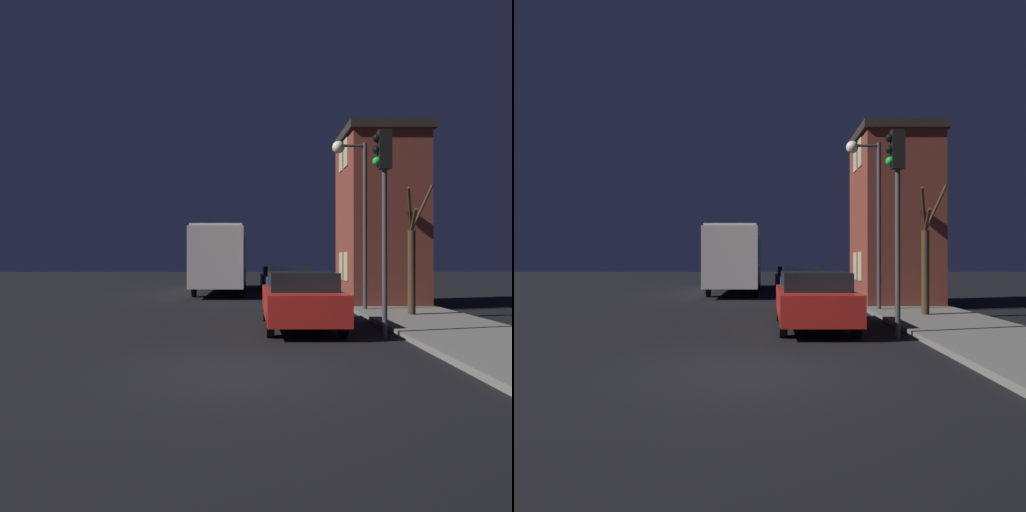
% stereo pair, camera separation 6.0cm
% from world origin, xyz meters
% --- Properties ---
extents(ground_plane, '(120.00, 120.00, 0.00)m').
position_xyz_m(ground_plane, '(0.00, 0.00, 0.00)').
color(ground_plane, black).
extents(brick_building, '(3.11, 4.03, 6.69)m').
position_xyz_m(brick_building, '(5.32, 11.38, 3.50)').
color(brick_building, brown).
rests_on(brick_building, sidewalk).
extents(streetlamp, '(1.18, 0.42, 5.68)m').
position_xyz_m(streetlamp, '(3.72, 8.55, 4.06)').
color(streetlamp, '#38383A').
rests_on(streetlamp, sidewalk).
extents(traffic_light, '(0.43, 0.24, 4.82)m').
position_xyz_m(traffic_light, '(3.30, 3.27, 3.43)').
color(traffic_light, '#38383A').
rests_on(traffic_light, ground).
extents(bare_tree, '(1.25, 1.36, 4.00)m').
position_xyz_m(bare_tree, '(5.14, 6.87, 1.75)').
color(bare_tree, '#382819').
rests_on(bare_tree, sidewalk).
extents(bus, '(2.50, 11.50, 3.41)m').
position_xyz_m(bus, '(-1.35, 19.33, 2.04)').
color(bus, beige).
rests_on(bus, ground).
extents(car_near_lane, '(1.87, 4.72, 1.49)m').
position_xyz_m(car_near_lane, '(1.52, 4.81, 0.78)').
color(car_near_lane, '#B21E19').
rests_on(car_near_lane, ground).
extents(car_mid_lane, '(1.82, 4.15, 1.48)m').
position_xyz_m(car_mid_lane, '(1.80, 13.67, 0.79)').
color(car_mid_lane, navy).
rests_on(car_mid_lane, ground).
extents(car_far_lane, '(1.86, 4.33, 1.38)m').
position_xyz_m(car_far_lane, '(1.73, 20.92, 0.73)').
color(car_far_lane, black).
rests_on(car_far_lane, ground).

